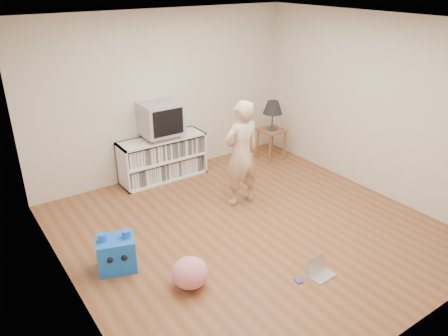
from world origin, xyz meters
The scene contains 13 objects.
ground centered at (0.00, 0.00, 0.00)m, with size 4.50×4.50×0.00m, color brown.
walls centered at (0.00, 0.00, 1.30)m, with size 4.52×4.52×2.60m.
ceiling centered at (0.00, 0.00, 2.60)m, with size 4.50×4.50×0.01m, color white.
media_unit centered at (-0.20, 2.04, 0.35)m, with size 1.40×0.45×0.70m.
dvd_deck centered at (-0.20, 2.02, 0.73)m, with size 0.45×0.35×0.07m, color gray.
crt_tv centered at (-0.20, 2.02, 1.02)m, with size 0.60×0.53×0.50m.
side_table centered at (1.76, 1.65, 0.42)m, with size 0.42×0.42×0.55m.
table_lamp centered at (1.76, 1.65, 0.94)m, with size 0.34×0.34×0.52m.
person centered at (0.34, 0.65, 0.77)m, with size 0.56×0.37×1.54m, color #D1AD8E.
laptop centered at (0.07, -1.18, 0.05)m, with size 0.30×0.25×0.20m.
playing_cards centered at (-0.21, -1.15, 0.01)m, with size 0.07×0.09×0.02m, color #3E4BA6.
plush_blue centered at (-1.74, 0.20, 0.20)m, with size 0.50×0.44×0.48m.
plush_pink centered at (-1.21, -0.54, 0.17)m, with size 0.39×0.39×0.33m, color pink.
Camera 1 is at (-3.05, -3.84, 3.11)m, focal length 35.00 mm.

